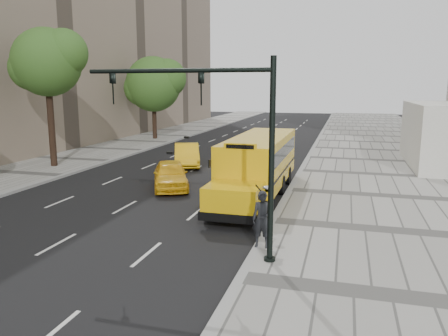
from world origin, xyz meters
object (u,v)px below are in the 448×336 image
(tree_b, at_px, (48,62))
(tree_c, at_px, (154,84))
(pedestrian, at_px, (262,219))
(traffic_signal, at_px, (226,134))
(taxi_near, at_px, (170,175))
(taxi_far, at_px, (187,155))
(school_bus, at_px, (259,161))

(tree_b, xyz_separation_m, tree_c, (0.02, 16.53, -1.34))
(pedestrian, distance_m, traffic_signal, 3.31)
(tree_b, bearing_deg, pedestrian, -34.41)
(tree_b, relative_size, pedestrian, 4.80)
(taxi_near, relative_size, taxi_far, 0.94)
(tree_c, bearing_deg, school_bus, -53.51)
(tree_b, xyz_separation_m, school_bus, (14.92, -3.60, -5.34))
(pedestrian, bearing_deg, taxi_near, 128.49)
(taxi_far, bearing_deg, tree_b, 178.95)
(tree_b, xyz_separation_m, taxi_far, (8.46, 3.14, -6.33))
(taxi_far, xyz_separation_m, traffic_signal, (7.15, -15.58, 3.31))
(taxi_near, height_order, traffic_signal, traffic_signal)
(school_bus, xyz_separation_m, traffic_signal, (0.69, -8.84, 2.33))
(taxi_near, xyz_separation_m, pedestrian, (6.58, -7.82, 0.36))
(taxi_near, xyz_separation_m, taxi_far, (-1.53, 6.66, 0.02))
(tree_c, distance_m, taxi_near, 22.95)
(tree_b, height_order, school_bus, tree_b)
(tree_c, bearing_deg, taxi_near, -63.57)
(pedestrian, bearing_deg, school_bus, 100.47)
(school_bus, xyz_separation_m, taxi_far, (-6.46, 6.74, -0.98))
(school_bus, bearing_deg, traffic_signal, -85.53)
(taxi_far, height_order, pedestrian, pedestrian)
(school_bus, distance_m, taxi_near, 5.03)
(school_bus, height_order, taxi_near, school_bus)
(taxi_far, bearing_deg, pedestrian, -82.18)
(taxi_near, relative_size, traffic_signal, 0.70)
(tree_c, relative_size, school_bus, 0.74)
(taxi_far, distance_m, pedestrian, 16.60)
(taxi_far, bearing_deg, school_bus, -67.64)
(taxi_far, bearing_deg, tree_c, 100.80)
(taxi_near, xyz_separation_m, traffic_signal, (5.62, -8.92, 3.33))
(pedestrian, xyz_separation_m, traffic_signal, (-0.96, -1.10, 2.97))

